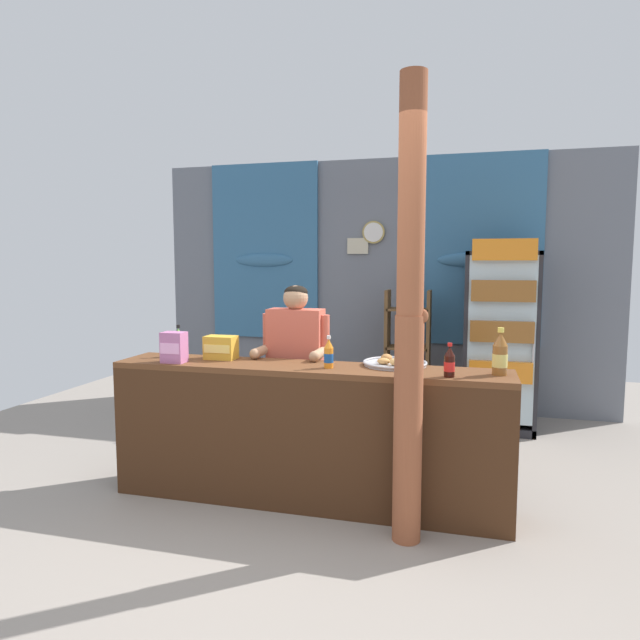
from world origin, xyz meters
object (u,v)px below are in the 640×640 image
Objects in this scene: stall_counter at (303,425)px; soda_bottle_lime_soda at (179,343)px; plastic_lawn_chair at (301,373)px; shopkeeper at (296,357)px; timber_post at (410,325)px; drink_fridge at (500,327)px; soda_bottle_cola at (449,363)px; soda_bottle_orange_soda at (329,354)px; snack_box_wafer at (174,347)px; soda_bottle_iced_tea at (500,355)px; bottle_shelf_rack at (407,352)px; snack_box_choco_powder at (221,347)px; pastry_tray at (395,363)px.

soda_bottle_lime_soda is at bearing 168.16° from stall_counter.
shopkeeper is (0.43, -1.56, 0.45)m from plastic_lawn_chair.
drink_fridge is at bearing 75.55° from timber_post.
soda_bottle_lime_soda is at bearing 172.76° from soda_bottle_cola.
soda_bottle_orange_soda reaches higher than snack_box_wafer.
snack_box_wafer reaches higher than soda_bottle_cola.
timber_post is at bearing -144.30° from soda_bottle_iced_tea.
soda_bottle_orange_soda is at bearing -7.53° from soda_bottle_lime_soda.
shopkeeper is (-1.58, -1.70, -0.09)m from drink_fridge.
drink_fridge is 8.86× the size of soda_bottle_cola.
snack_box_choco_powder is (-1.13, -2.25, 0.34)m from bottle_shelf_rack.
bottle_shelf_rack reaches higher than snack_box_wafer.
shopkeeper is at bearing 154.66° from soda_bottle_cola.
soda_bottle_lime_soda reaches higher than snack_box_choco_powder.
soda_bottle_cola is at bearing -38.78° from pastry_tray.
soda_bottle_lime_soda is 1.11× the size of snack_box_wafer.
soda_bottle_orange_soda is 0.50× the size of pastry_tray.
soda_bottle_cola is (-0.30, -0.14, -0.04)m from soda_bottle_iced_tea.
bottle_shelf_rack is 2.70m from soda_bottle_lime_soda.
pastry_tray is (0.42, 0.20, -0.07)m from soda_bottle_orange_soda.
soda_bottle_cola is 0.89× the size of soda_bottle_lime_soda.
plastic_lawn_chair is (-1.09, -0.36, -0.22)m from bottle_shelf_rack.
drink_fridge is at bearing -13.68° from bottle_shelf_rack.
soda_bottle_lime_soda reaches higher than pastry_tray.
pastry_tray is at bearing -17.80° from shopkeeper.
plastic_lawn_chair is 2.25m from pastry_tray.
shopkeeper is 0.60m from soda_bottle_orange_soda.
snack_box_wafer reaches higher than stall_counter.
timber_post reaches higher than snack_box_choco_powder.
timber_post is at bearing -30.12° from soda_bottle_orange_soda.
soda_bottle_iced_tea reaches higher than stall_counter.
snack_box_choco_powder is 1.27m from pastry_tray.
soda_bottle_iced_tea reaches higher than plastic_lawn_chair.
shopkeeper reaches higher than soda_bottle_iced_tea.
pastry_tray is at bearing 24.09° from stall_counter.
drink_fridge is 8.71× the size of snack_box_wafer.
timber_post reaches higher than bottle_shelf_rack.
timber_post is 1.44× the size of drink_fridge.
soda_bottle_cola is at bearing -25.34° from shopkeeper.
soda_bottle_cola is (0.95, -0.04, 0.48)m from stall_counter.
soda_bottle_cola reaches higher than stall_counter.
stall_counter is 11.43× the size of soda_bottle_lime_soda.
pastry_tray is (0.80, -0.26, 0.04)m from shopkeeper.
soda_bottle_orange_soda is at bearing -96.72° from bottle_shelf_rack.
plastic_lawn_chair is at bearing 124.04° from pastry_tray.
soda_bottle_iced_tea is 0.34m from soda_bottle_cola.
shopkeeper is at bearing 140.15° from timber_post.
soda_bottle_iced_tea reaches higher than soda_bottle_orange_soda.
snack_box_wafer is at bearing -178.55° from stall_counter.
snack_box_choco_powder reaches higher than plastic_lawn_chair.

